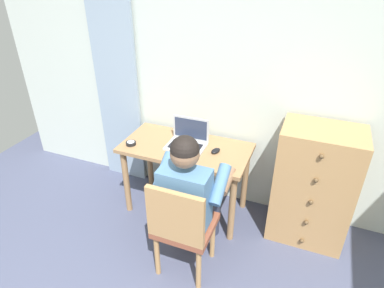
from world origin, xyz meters
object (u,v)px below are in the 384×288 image
object	(u,v)px
chair	(181,225)
computer_mouse	(216,151)
laptop	(188,140)
dresser	(313,186)
desk	(186,157)
desk_clock	(131,143)
person_seated	(191,191)

from	to	relation	value
chair	computer_mouse	bearing A→B (deg)	88.46
laptop	dresser	bearing A→B (deg)	2.96
desk	dresser	size ratio (longest dim) A/B	1.09
chair	desk_clock	world-z (taller)	chair
chair	desk_clock	bearing A→B (deg)	142.81
chair	computer_mouse	distance (m)	0.75
dresser	desk	bearing A→B (deg)	-175.58
laptop	desk_clock	bearing A→B (deg)	-158.88
desk_clock	person_seated	bearing A→B (deg)	-26.97
desk	person_seated	size ratio (longest dim) A/B	0.96
dresser	desk_clock	bearing A→B (deg)	-171.35
chair	laptop	bearing A→B (deg)	109.06
person_seated	laptop	world-z (taller)	person_seated
desk	laptop	size ratio (longest dim) A/B	3.34
chair	computer_mouse	size ratio (longest dim) A/B	8.72
person_seated	desk_clock	world-z (taller)	person_seated
desk_clock	desk	bearing A→B (deg)	18.25
person_seated	computer_mouse	bearing A→B (deg)	87.93
dresser	chair	distance (m)	1.17
desk	computer_mouse	distance (m)	0.31
desk	desk_clock	size ratio (longest dim) A/B	12.73
desk_clock	dresser	bearing A→B (deg)	8.65
desk_clock	laptop	bearing A→B (deg)	21.12
person_seated	laptop	distance (m)	0.62
person_seated	desk_clock	bearing A→B (deg)	153.03
chair	person_seated	size ratio (longest dim) A/B	0.73
laptop	chair	bearing A→B (deg)	-70.94
dresser	computer_mouse	bearing A→B (deg)	-174.24
desk	chair	size ratio (longest dim) A/B	1.31
desk	person_seated	distance (m)	0.59
computer_mouse	dresser	bearing A→B (deg)	24.04
computer_mouse	desk_clock	xyz separation A→B (m)	(-0.75, -0.16, -0.00)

